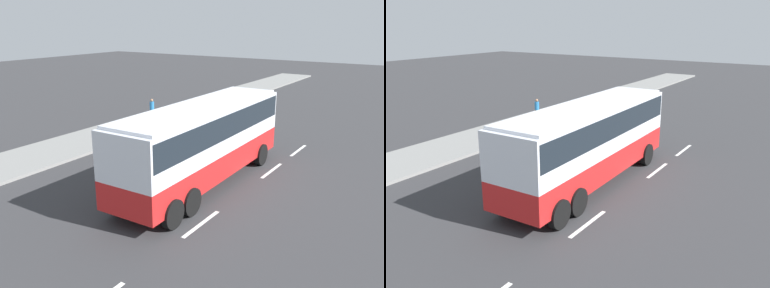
# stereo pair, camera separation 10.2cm
# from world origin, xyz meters

# --- Properties ---
(ground_plane) EXTENTS (120.00, 120.00, 0.00)m
(ground_plane) POSITION_xyz_m (0.00, 0.00, 0.00)
(ground_plane) COLOR #333335
(sidewalk_curb) EXTENTS (80.00, 4.00, 0.15)m
(sidewalk_curb) POSITION_xyz_m (0.00, 8.98, 0.07)
(sidewalk_curb) COLOR gray
(sidewalk_curb) RESTS_ON ground_plane
(lane_centreline) EXTENTS (24.68, 0.16, 0.01)m
(lane_centreline) POSITION_xyz_m (-2.48, -2.43, 0.00)
(lane_centreline) COLOR white
(lane_centreline) RESTS_ON ground_plane
(coach_bus) EXTENTS (10.73, 2.88, 3.65)m
(coach_bus) POSITION_xyz_m (0.86, -0.45, 2.25)
(coach_bus) COLOR red
(coach_bus) RESTS_ON ground_plane
(pedestrian_near_curb) EXTENTS (0.32, 0.32, 1.56)m
(pedestrian_near_curb) POSITION_xyz_m (8.77, 8.78, 1.04)
(pedestrian_near_curb) COLOR brown
(pedestrian_near_curb) RESTS_ON sidewalk_curb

